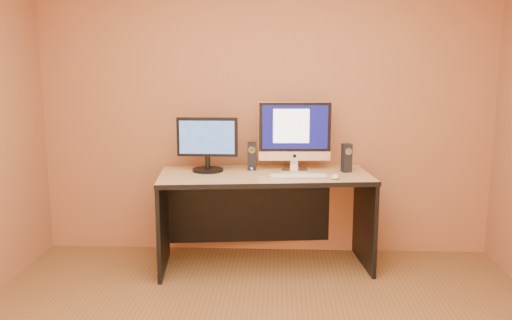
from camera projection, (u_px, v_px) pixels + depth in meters
The scene contains 10 objects.
walls at pixel (254, 142), 2.81m from camera, with size 4.00×4.00×2.60m, color #90583A, non-canonical shape.
desk at pixel (265, 220), 4.53m from camera, with size 1.73×0.76×0.80m, color tan, non-canonical shape.
imac at pixel (295, 136), 4.55m from camera, with size 0.62×0.23×0.59m, color silver, non-canonical shape.
second_monitor at pixel (207, 145), 4.52m from camera, with size 0.52×0.26×0.45m, color black, non-canonical shape.
speaker_left at pixel (252, 156), 4.60m from camera, with size 0.07×0.08×0.24m, color black, non-canonical shape.
speaker_right at pixel (347, 158), 4.51m from camera, with size 0.07×0.08×0.24m, color black, non-canonical shape.
keyboard at pixel (298, 176), 4.32m from camera, with size 0.46×0.13×0.02m, color silver.
mouse at pixel (335, 177), 4.26m from camera, with size 0.06×0.11×0.04m, color white.
cable_a at pixel (299, 167), 4.70m from camera, with size 0.01×0.01×0.24m, color black.
cable_b at pixel (284, 167), 4.72m from camera, with size 0.01×0.01×0.19m, color black.
Camera 1 is at (0.14, -2.78, 1.72)m, focal length 38.00 mm.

